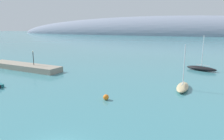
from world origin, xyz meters
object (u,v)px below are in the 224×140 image
object	(u,v)px
mooring_buoy_orange	(106,97)
harbor_lamp_post	(33,56)
sailboat_sand_mid_mooring	(183,87)
sailboat_black_near_shore	(201,68)

from	to	relation	value
mooring_buoy_orange	harbor_lamp_post	size ratio (longest dim) A/B	0.24
harbor_lamp_post	sailboat_sand_mid_mooring	bearing A→B (deg)	-8.34
mooring_buoy_orange	sailboat_black_near_shore	bearing A→B (deg)	61.11
sailboat_black_near_shore	sailboat_sand_mid_mooring	distance (m)	18.07
sailboat_sand_mid_mooring	mooring_buoy_orange	size ratio (longest dim) A/B	9.06
sailboat_sand_mid_mooring	harbor_lamp_post	world-z (taller)	sailboat_sand_mid_mooring
sailboat_sand_mid_mooring	harbor_lamp_post	distance (m)	34.69
sailboat_black_near_shore	harbor_lamp_post	size ratio (longest dim) A/B	2.43
sailboat_black_near_shore	harbor_lamp_post	distance (m)	40.40
mooring_buoy_orange	sailboat_sand_mid_mooring	bearing A→B (deg)	40.27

